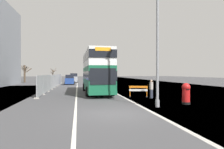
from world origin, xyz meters
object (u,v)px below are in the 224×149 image
object	(u,v)px
car_oncoming_near	(70,80)
red_pillar_postbox	(186,93)
double_decker_bus	(96,71)
lamppost_foreground	(157,43)
car_receding_mid	(74,78)
pedestrian_at_kerb	(151,89)
roadworks_barrier	(138,90)

from	to	relation	value
car_oncoming_near	red_pillar_postbox	bearing A→B (deg)	-71.24
double_decker_bus	lamppost_foreground	world-z (taller)	lamppost_foreground
red_pillar_postbox	car_receding_mid	distance (m)	38.42
double_decker_bus	pedestrian_at_kerb	world-z (taller)	double_decker_bus
lamppost_foreground	roadworks_barrier	xyz separation A→B (m)	(0.47, 5.79, -3.73)
car_receding_mid	pedestrian_at_kerb	bearing A→B (deg)	-77.02
car_oncoming_near	pedestrian_at_kerb	distance (m)	25.90
roadworks_barrier	pedestrian_at_kerb	bearing A→B (deg)	-52.35
double_decker_bus	red_pillar_postbox	distance (m)	11.28
double_decker_bus	red_pillar_postbox	size ratio (longest dim) A/B	7.03
pedestrian_at_kerb	car_oncoming_near	bearing A→B (deg)	108.88
car_oncoming_near	car_receding_mid	size ratio (longest dim) A/B	1.00
double_decker_bus	pedestrian_at_kerb	distance (m)	7.47
red_pillar_postbox	car_receding_mid	bearing A→B (deg)	103.50
double_decker_bus	car_receding_mid	distance (m)	28.07
red_pillar_postbox	roadworks_barrier	distance (m)	5.43
red_pillar_postbox	lamppost_foreground	bearing A→B (deg)	-162.85
double_decker_bus	car_oncoming_near	bearing A→B (deg)	101.38
red_pillar_postbox	pedestrian_at_kerb	bearing A→B (deg)	107.95
red_pillar_postbox	double_decker_bus	bearing A→B (deg)	121.55
double_decker_bus	car_oncoming_near	xyz separation A→B (m)	(-3.79, 18.85, -1.60)
car_oncoming_near	car_receding_mid	xyz separation A→B (m)	(0.66, 9.00, 0.13)
lamppost_foreground	car_receding_mid	world-z (taller)	lamppost_foreground
lamppost_foreground	double_decker_bus	bearing A→B (deg)	107.43
lamppost_foreground	pedestrian_at_kerb	size ratio (longest dim) A/B	5.42
roadworks_barrier	lamppost_foreground	bearing A→B (deg)	-94.64
red_pillar_postbox	pedestrian_at_kerb	world-z (taller)	pedestrian_at_kerb
lamppost_foreground	pedestrian_at_kerb	bearing A→B (deg)	73.78
double_decker_bus	car_receding_mid	xyz separation A→B (m)	(-3.13, 27.86, -1.48)
car_receding_mid	pedestrian_at_kerb	xyz separation A→B (m)	(7.72, -33.51, -0.21)
red_pillar_postbox	car_receding_mid	xyz separation A→B (m)	(-8.97, 37.36, 0.20)
double_decker_bus	roadworks_barrier	size ratio (longest dim) A/B	6.17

